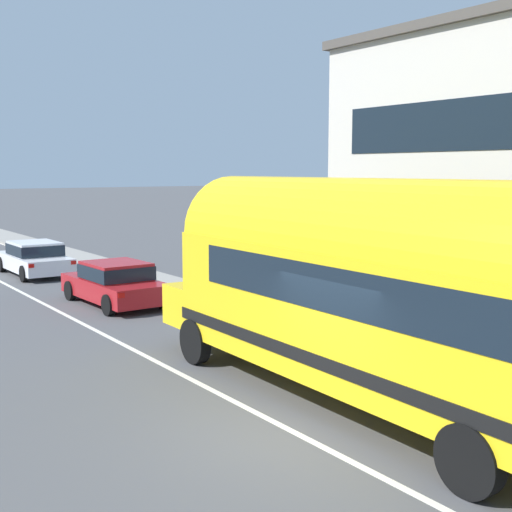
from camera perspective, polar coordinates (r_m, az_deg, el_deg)
name	(u,v)px	position (r m, az deg, el deg)	size (l,w,h in m)	color
ground_plane	(301,436)	(11.33, 3.81, -14.86)	(300.00, 300.00, 0.00)	#4C4C4F
lane_markings	(107,304)	(22.20, -12.44, -3.97)	(3.66, 80.00, 0.01)	silver
sidewalk_slab	(219,302)	(21.77, -3.10, -3.85)	(2.18, 90.00, 0.15)	gray
painted_bus	(387,286)	(11.76, 10.93, -2.47)	(2.74, 11.98, 4.12)	yellow
car_lead	(115,282)	(22.01, -11.74, -2.12)	(2.11, 4.48, 1.37)	#A5191E
car_second	(35,257)	(29.00, -18.12, -0.08)	(2.01, 4.60, 1.37)	white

